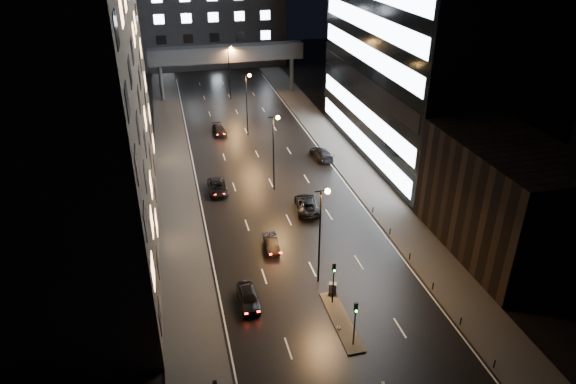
% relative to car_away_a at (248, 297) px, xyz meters
% --- Properties ---
extents(ground, '(160.00, 160.00, 0.00)m').
position_rel_car_away_a_xyz_m(ground, '(7.22, 33.70, -0.75)').
color(ground, black).
rests_on(ground, ground).
extents(sidewalk_left, '(5.00, 110.00, 0.15)m').
position_rel_car_away_a_xyz_m(sidewalk_left, '(-5.28, 28.70, -0.68)').
color(sidewalk_left, '#383533').
rests_on(sidewalk_left, ground).
extents(sidewalk_right, '(5.00, 110.00, 0.15)m').
position_rel_car_away_a_xyz_m(sidewalk_right, '(19.72, 28.70, -0.68)').
color(sidewalk_right, '#383533').
rests_on(sidewalk_right, ground).
extents(building_left, '(15.00, 48.00, 40.00)m').
position_rel_car_away_a_xyz_m(building_left, '(-15.28, 17.70, 19.25)').
color(building_left, '#2D2319').
rests_on(building_left, ground).
extents(building_right_low, '(10.00, 18.00, 12.00)m').
position_rel_car_away_a_xyz_m(building_right_low, '(27.22, 2.70, 5.25)').
color(building_right_low, black).
rests_on(building_right_low, ground).
extents(building_far, '(34.00, 14.00, 25.00)m').
position_rel_car_away_a_xyz_m(building_far, '(7.22, 91.70, 11.75)').
color(building_far, '#333335').
rests_on(building_far, ground).
extents(skybridge, '(30.00, 3.00, 10.00)m').
position_rel_car_away_a_xyz_m(skybridge, '(7.22, 63.70, 7.59)').
color(skybridge, '#333335').
rests_on(skybridge, ground).
extents(median_island, '(1.60, 8.00, 0.15)m').
position_rel_car_away_a_xyz_m(median_island, '(7.52, -4.30, -0.68)').
color(median_island, '#383533').
rests_on(median_island, ground).
extents(traffic_signal_near, '(0.28, 0.34, 4.40)m').
position_rel_car_away_a_xyz_m(traffic_signal_near, '(7.52, -1.81, 2.34)').
color(traffic_signal_near, black).
rests_on(traffic_signal_near, median_island).
extents(traffic_signal_far, '(0.28, 0.34, 4.40)m').
position_rel_car_away_a_xyz_m(traffic_signal_far, '(7.52, -7.31, 2.34)').
color(traffic_signal_far, black).
rests_on(traffic_signal_far, median_island).
extents(bollard_row, '(0.12, 25.12, 0.90)m').
position_rel_car_away_a_xyz_m(bollard_row, '(17.42, 0.20, -0.30)').
color(bollard_row, black).
rests_on(bollard_row, ground).
extents(streetlight_near, '(1.45, 0.50, 10.15)m').
position_rel_car_away_a_xyz_m(streetlight_near, '(7.38, 1.70, 5.74)').
color(streetlight_near, black).
rests_on(streetlight_near, ground).
extents(streetlight_mid_a, '(1.45, 0.50, 10.15)m').
position_rel_car_away_a_xyz_m(streetlight_mid_a, '(7.38, 21.70, 5.74)').
color(streetlight_mid_a, black).
rests_on(streetlight_mid_a, ground).
extents(streetlight_mid_b, '(1.45, 0.50, 10.15)m').
position_rel_car_away_a_xyz_m(streetlight_mid_b, '(7.38, 41.70, 5.74)').
color(streetlight_mid_b, black).
rests_on(streetlight_mid_b, ground).
extents(streetlight_far, '(1.45, 0.50, 10.15)m').
position_rel_car_away_a_xyz_m(streetlight_far, '(7.38, 61.70, 5.74)').
color(streetlight_far, black).
rests_on(streetlight_far, ground).
extents(car_away_a, '(1.81, 4.44, 1.51)m').
position_rel_car_away_a_xyz_m(car_away_a, '(0.00, 0.00, 0.00)').
color(car_away_a, black).
rests_on(car_away_a, ground).
extents(car_away_b, '(1.57, 3.95, 1.28)m').
position_rel_car_away_a_xyz_m(car_away_b, '(3.98, 8.38, -0.11)').
color(car_away_b, black).
rests_on(car_away_b, ground).
extents(car_away_c, '(2.35, 5.09, 1.41)m').
position_rel_car_away_a_xyz_m(car_away_c, '(-0.05, 22.77, -0.05)').
color(car_away_c, black).
rests_on(car_away_c, ground).
extents(car_away_d, '(2.31, 4.73, 1.33)m').
position_rel_car_away_a_xyz_m(car_away_d, '(2.72, 43.30, -0.09)').
color(car_away_d, black).
rests_on(car_away_d, ground).
extents(car_toward_a, '(3.34, 5.94, 1.57)m').
position_rel_car_away_a_xyz_m(car_toward_a, '(9.94, 15.51, 0.03)').
color(car_toward_a, black).
rests_on(car_toward_a, ground).
extents(car_toward_b, '(2.64, 5.58, 1.57)m').
position_rel_car_away_a_xyz_m(car_toward_b, '(16.22, 29.79, 0.03)').
color(car_toward_b, black).
rests_on(car_toward_b, ground).
extents(utility_cabinet, '(0.84, 0.73, 1.16)m').
position_rel_car_away_a_xyz_m(utility_cabinet, '(7.92, -0.60, -0.02)').
color(utility_cabinet, '#49494C').
rests_on(utility_cabinet, median_island).
extents(cone_a, '(0.37, 0.37, 0.48)m').
position_rel_car_away_a_xyz_m(cone_a, '(8.26, -11.76, -0.51)').
color(cone_a, orange).
rests_on(cone_a, ground).
extents(cone_b, '(0.48, 0.48, 0.52)m').
position_rel_car_away_a_xyz_m(cone_b, '(6.94, -5.28, -0.49)').
color(cone_b, red).
rests_on(cone_b, ground).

